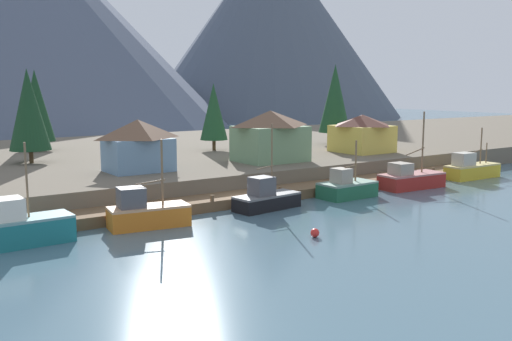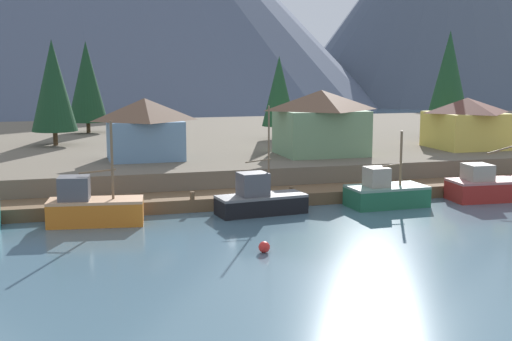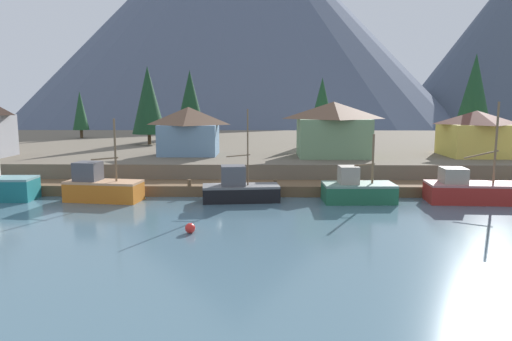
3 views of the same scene
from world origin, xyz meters
name	(u,v)px [view 1 (image 1 of 3)]	position (x,y,z in m)	size (l,w,h in m)	color
ground_plane	(161,184)	(0.00, 20.00, -0.50)	(400.00, 400.00, 1.00)	#476675
dock	(238,199)	(0.00, 1.99, 0.50)	(80.00, 4.00, 1.60)	brown
shoreline_bank	(125,160)	(0.00, 32.00, 1.25)	(400.00, 56.00, 2.50)	#665B4C
mountain_central_peak	(270,25)	(102.56, 138.10, 35.02)	(100.24, 100.24, 70.04)	#475160
fishing_boat_teal	(22,228)	(-21.41, -1.68, 1.33)	(6.94, 3.05, 7.67)	#196B70
fishing_boat_orange	(146,213)	(-11.60, -1.87, 1.24)	(6.94, 3.53, 7.37)	#CC6B1E
fishing_boat_black	(266,198)	(0.78, -1.81, 1.09)	(7.02, 3.32, 8.18)	black
fishing_boat_green	(347,188)	(11.26, -1.87, 1.05)	(6.34, 3.42, 6.03)	#1E5B3D
fishing_boat_red	(410,179)	(21.26, -1.93, 1.08)	(8.17, 3.57, 8.83)	maroon
fishing_boat_yellow	(471,169)	(33.30, -1.51, 1.19)	(8.24, 2.77, 6.44)	gold
house_green	(270,135)	(10.88, 11.43, 5.71)	(8.36, 6.74, 6.28)	#6B8E66
house_blue	(138,145)	(-5.97, 12.71, 5.40)	(7.06, 5.34, 5.67)	#6689A8
house_yellow	(362,133)	(27.47, 12.27, 5.19)	(7.24, 7.27, 5.27)	gold
conifer_near_left	(214,112)	(11.21, 25.77, 8.09)	(3.98, 3.98, 9.66)	#4C3823
conifer_near_right	(335,98)	(31.26, 22.22, 9.80)	(5.02, 5.02, 12.66)	#4C3823
conifer_mid_left	(29,110)	(-14.00, 26.47, 8.95)	(4.87, 4.87, 11.35)	#4C3823
conifer_mid_right	(36,106)	(-9.93, 39.70, 8.98)	(4.99, 4.99, 11.57)	#4C3823
channel_buoy	(315,233)	(-2.00, -12.35, 0.35)	(0.70, 0.70, 0.70)	red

